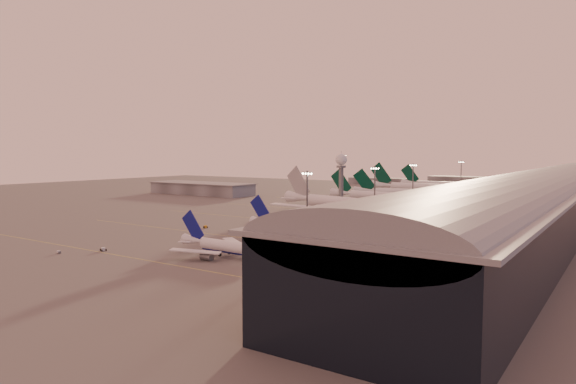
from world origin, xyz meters
The scene contains 27 objects.
ground centered at (0.00, 0.00, 0.00)m, with size 700.00×700.00×0.00m, color #524F4F.
taxiway_markings centered at (30.00, 56.00, 0.01)m, with size 180.00×185.25×0.02m.
terminal centered at (107.88, 110.09, 10.52)m, with size 57.00×362.00×23.04m.
hangar centered at (-120.00, 140.00, 4.32)m, with size 82.00×27.00×8.50m.
radar_tower centered at (5.00, 120.00, 20.95)m, with size 6.40×6.40×31.10m.
mast_a centered at (58.00, 0.00, 13.74)m, with size 3.60×0.56×25.00m.
mast_b centered at (55.00, 55.00, 13.74)m, with size 3.60×0.56×25.00m.
mast_c centered at (50.00, 110.00, 13.74)m, with size 3.60×0.56×25.00m.
mast_d centered at (48.00, 200.00, 13.74)m, with size 3.60×0.56×25.00m.
distant_horizon centered at (2.62, 325.14, 3.89)m, with size 165.00×37.50×9.00m.
narrowbody_near centered at (40.85, -19.03, 2.62)m, with size 33.09×26.42×12.93m.
narrowbody_mid centered at (36.39, 22.77, 2.92)m, with size 36.92×29.46×14.42m.
widebody_white centered at (16.90, 90.21, 4.06)m, with size 65.48×51.87×23.42m.
greentail_a centered at (13.09, 142.14, 3.63)m, with size 56.46×45.38×20.53m.
greentail_b centered at (15.54, 174.37, 3.55)m, with size 54.39×43.43×20.09m.
greentail_c centered at (9.67, 216.66, 4.09)m, with size 63.83×51.49×23.17m.
greentail_d centered at (12.22, 261.97, 3.69)m, with size 57.59×46.48×20.91m.
gsv_truck_a centered at (-2.69, -43.55, 0.99)m, with size 4.88×2.01×1.94m.
gsv_tug_near centered at (4.71, -33.52, 0.53)m, with size 3.23×4.13×1.04m.
gsv_catering_a centered at (48.86, -7.87, 2.12)m, with size 5.27×2.66×4.24m.
gsv_tug_mid centered at (-2.58, 19.68, 0.51)m, with size 4.01×3.55×0.98m.
gsv_truck_b centered at (43.49, 38.06, 1.12)m, with size 5.73×3.16×2.19m.
gsv_truck_c centered at (-4.55, 60.10, 1.24)m, with size 6.31×4.76×2.43m.
gsv_catering_b centered at (55.45, 72.89, 1.87)m, with size 4.98×3.55×3.74m.
gsv_tug_far centered at (25.39, 106.14, 0.58)m, with size 3.46×4.50×1.13m.
gsv_truck_d centered at (-13.56, 120.65, 1.12)m, with size 3.81×5.78×2.20m.
gsv_tug_hangar centered at (45.88, 158.58, 0.51)m, with size 3.71×2.51×0.99m.
Camera 1 is at (140.00, -130.81, 30.66)m, focal length 32.00 mm.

